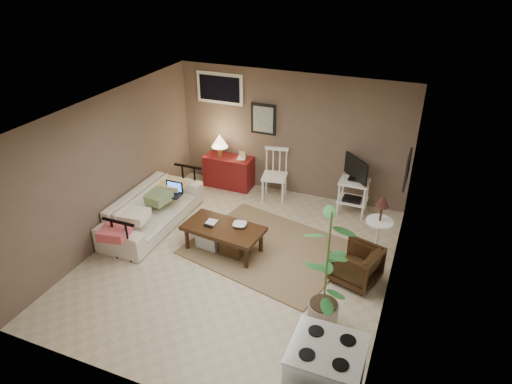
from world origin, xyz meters
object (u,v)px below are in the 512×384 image
at_px(sofa, 152,204).
at_px(red_console, 228,169).
at_px(armchair, 356,263).
at_px(stove, 324,381).
at_px(spindle_chair, 275,176).
at_px(side_table, 380,220).
at_px(tv_stand, 354,185).
at_px(potted_plant, 327,268).
at_px(coffee_table, 223,237).

height_order(sofa, red_console, red_console).
bearing_deg(armchair, red_console, -107.57).
distance_m(sofa, stove, 4.43).
relative_size(spindle_chair, armchair, 1.59).
xyz_separation_m(red_console, armchair, (3.01, -2.05, -0.07)).
distance_m(spindle_chair, side_table, 2.47).
bearing_deg(tv_stand, spindle_chair, 179.98).
distance_m(armchair, potted_plant, 1.24).
distance_m(sofa, red_console, 1.94).
distance_m(tv_stand, potted_plant, 3.00).
bearing_deg(coffee_table, spindle_chair, 85.39).
distance_m(sofa, potted_plant, 3.62).
bearing_deg(sofa, stove, -123.81).
xyz_separation_m(side_table, armchair, (-0.18, -0.71, -0.37)).
bearing_deg(red_console, spindle_chair, -7.08).
relative_size(sofa, tv_stand, 1.96).
height_order(coffee_table, sofa, sofa).
relative_size(sofa, armchair, 3.45).
relative_size(spindle_chair, stove, 1.05).
height_order(coffee_table, side_table, side_table).
distance_m(side_table, stove, 3.00).
bearing_deg(tv_stand, armchair, -76.91).
xyz_separation_m(coffee_table, tv_stand, (1.67, 1.96, 0.31)).
height_order(red_console, stove, red_console).
xyz_separation_m(armchair, potted_plant, (-0.22, -1.05, 0.61)).
xyz_separation_m(spindle_chair, armchair, (1.96, -1.92, -0.15)).
xyz_separation_m(coffee_table, side_table, (2.30, 0.75, 0.42)).
bearing_deg(potted_plant, sofa, 159.75).
bearing_deg(red_console, armchair, -34.25).
bearing_deg(stove, armchair, 92.58).
bearing_deg(stove, tv_stand, 97.45).
xyz_separation_m(sofa, spindle_chair, (1.62, 1.73, 0.05)).
height_order(armchair, potted_plant, potted_plant).
height_order(sofa, stove, stove).
height_order(side_table, potted_plant, potted_plant).
xyz_separation_m(red_console, spindle_chair, (1.05, -0.13, 0.08)).
xyz_separation_m(coffee_table, sofa, (-1.46, 0.23, 0.15)).
xyz_separation_m(sofa, armchair, (3.58, -0.19, -0.11)).
bearing_deg(spindle_chair, coffee_table, -94.61).
distance_m(side_table, armchair, 0.82).
height_order(tv_stand, armchair, tv_stand).
relative_size(coffee_table, red_console, 1.18).
bearing_deg(spindle_chair, armchair, -44.37).
bearing_deg(red_console, sofa, -107.26).
bearing_deg(potted_plant, stove, -75.41).
bearing_deg(spindle_chair, sofa, -133.22).
relative_size(armchair, potted_plant, 0.36).
bearing_deg(potted_plant, red_console, 131.99).
height_order(sofa, spindle_chair, spindle_chair).
bearing_deg(stove, potted_plant, 104.59).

